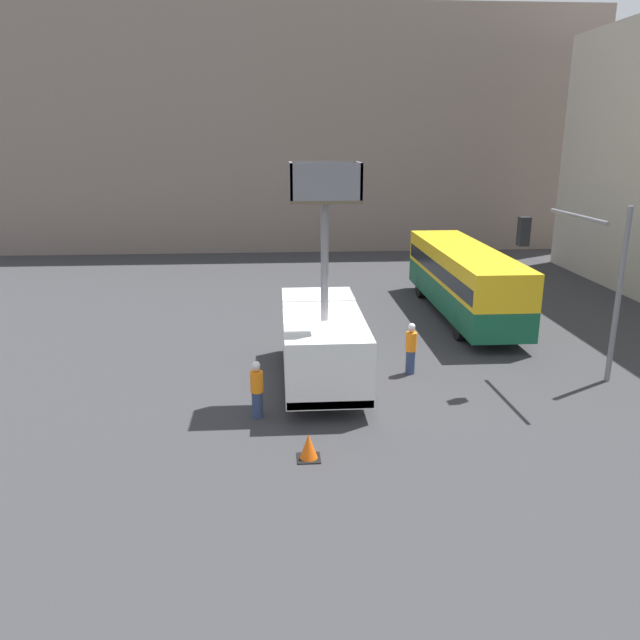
{
  "coord_description": "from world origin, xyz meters",
  "views": [
    {
      "loc": [
        -1.15,
        -18.9,
        7.99
      ],
      "look_at": [
        0.31,
        1.8,
        1.89
      ],
      "focal_mm": 35.0,
      "sensor_mm": 36.0,
      "label": 1
    }
  ],
  "objects_px": {
    "road_worker_directing": "(411,348)",
    "traffic_cone_near_truck": "(309,447)",
    "utility_truck": "(322,338)",
    "city_bus": "(463,276)",
    "road_worker_near_truck": "(257,390)",
    "traffic_light_pole": "(585,266)"
  },
  "relations": [
    {
      "from": "city_bus",
      "to": "road_worker_near_truck",
      "type": "relative_size",
      "value": 6.46
    },
    {
      "from": "city_bus",
      "to": "road_worker_directing",
      "type": "relative_size",
      "value": 6.18
    },
    {
      "from": "utility_truck",
      "to": "road_worker_directing",
      "type": "relative_size",
      "value": 3.96
    },
    {
      "from": "road_worker_directing",
      "to": "traffic_cone_near_truck",
      "type": "relative_size",
      "value": 2.66
    },
    {
      "from": "city_bus",
      "to": "road_worker_near_truck",
      "type": "bearing_deg",
      "value": 123.32
    },
    {
      "from": "city_bus",
      "to": "traffic_cone_near_truck",
      "type": "relative_size",
      "value": 16.43
    },
    {
      "from": "city_bus",
      "to": "traffic_cone_near_truck",
      "type": "height_order",
      "value": "city_bus"
    },
    {
      "from": "city_bus",
      "to": "traffic_cone_near_truck",
      "type": "bearing_deg",
      "value": 133.85
    },
    {
      "from": "utility_truck",
      "to": "road_worker_near_truck",
      "type": "distance_m",
      "value": 3.46
    },
    {
      "from": "road_worker_near_truck",
      "to": "road_worker_directing",
      "type": "height_order",
      "value": "road_worker_directing"
    },
    {
      "from": "road_worker_directing",
      "to": "traffic_cone_near_truck",
      "type": "xyz_separation_m",
      "value": [
        -3.87,
        -5.81,
        -0.6
      ]
    },
    {
      "from": "road_worker_near_truck",
      "to": "traffic_cone_near_truck",
      "type": "height_order",
      "value": "road_worker_near_truck"
    },
    {
      "from": "utility_truck",
      "to": "city_bus",
      "type": "distance_m",
      "value": 10.45
    },
    {
      "from": "road_worker_directing",
      "to": "city_bus",
      "type": "bearing_deg",
      "value": -74.39
    },
    {
      "from": "traffic_light_pole",
      "to": "traffic_cone_near_truck",
      "type": "bearing_deg",
      "value": -153.25
    },
    {
      "from": "traffic_light_pole",
      "to": "traffic_cone_near_truck",
      "type": "distance_m",
      "value": 10.93
    },
    {
      "from": "utility_truck",
      "to": "road_worker_near_truck",
      "type": "relative_size",
      "value": 4.14
    },
    {
      "from": "traffic_light_pole",
      "to": "traffic_cone_near_truck",
      "type": "height_order",
      "value": "traffic_light_pole"
    },
    {
      "from": "traffic_light_pole",
      "to": "road_worker_near_truck",
      "type": "distance_m",
      "value": 11.21
    },
    {
      "from": "utility_truck",
      "to": "city_bus",
      "type": "height_order",
      "value": "utility_truck"
    },
    {
      "from": "traffic_cone_near_truck",
      "to": "city_bus",
      "type": "bearing_deg",
      "value": 59.0
    },
    {
      "from": "utility_truck",
      "to": "city_bus",
      "type": "relative_size",
      "value": 0.64
    }
  ]
}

